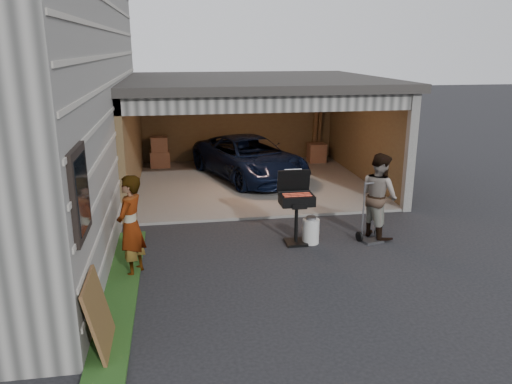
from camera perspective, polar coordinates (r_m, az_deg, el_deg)
ground at (r=7.80m, az=1.56°, el=-11.81°), size 80.00×80.00×0.00m
groundcover_strip at (r=6.87m, az=-16.30°, el=-16.46°), size 0.50×8.00×0.06m
garage at (r=13.82m, az=-0.61°, el=8.79°), size 6.80×6.30×2.90m
minivan at (r=14.15m, az=-0.77°, el=3.70°), size 3.27×4.64×1.18m
woman at (r=8.41m, az=-14.13°, el=-3.80°), size 0.61×0.73×1.71m
man at (r=10.12m, az=13.87°, el=-0.39°), size 0.86×0.98×1.70m
bbq_grill at (r=9.50m, az=4.62°, el=-1.13°), size 0.63×0.56×1.41m
propane_tank at (r=9.73m, az=6.28°, el=-4.47°), size 0.38×0.38×0.49m
plywood_panel at (r=6.60m, az=-17.48°, el=-13.34°), size 0.25×0.90×0.99m
hand_truck at (r=10.03m, az=12.98°, el=-4.22°), size 0.52×0.44×1.19m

